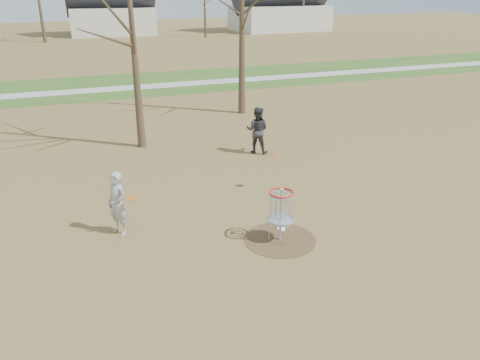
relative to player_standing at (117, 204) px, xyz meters
name	(u,v)px	position (x,y,z in m)	size (l,w,h in m)	color
ground	(280,240)	(3.68, -1.74, -0.83)	(160.00, 160.00, 0.00)	brown
green_band	(141,84)	(3.68, 19.26, -0.82)	(160.00, 8.00, 0.01)	#2D5119
footpath	(144,87)	(3.68, 18.26, -0.81)	(160.00, 1.50, 0.01)	#9E9E99
dirt_circle	(280,240)	(3.68, -1.74, -0.82)	(1.80, 1.80, 0.01)	#47331E
player_standing	(117,204)	(0.00, 0.00, 0.00)	(0.60, 0.40, 1.65)	#A6A6A6
player_throwing	(257,130)	(5.63, 4.52, 0.05)	(0.85, 0.66, 1.75)	#313035
disc_grounded	(281,229)	(3.94, -1.29, -0.81)	(0.22, 0.22, 0.02)	white
discs_in_play	(213,173)	(2.64, 0.47, 0.28)	(4.66, 1.66, 0.18)	#F2450C
disc_golf_basket	(281,207)	(3.68, -1.74, 0.09)	(0.64, 0.64, 1.35)	#9EA3AD
houses_row	(131,5)	(8.00, 50.81, 2.70)	(56.51, 10.01, 7.26)	silver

